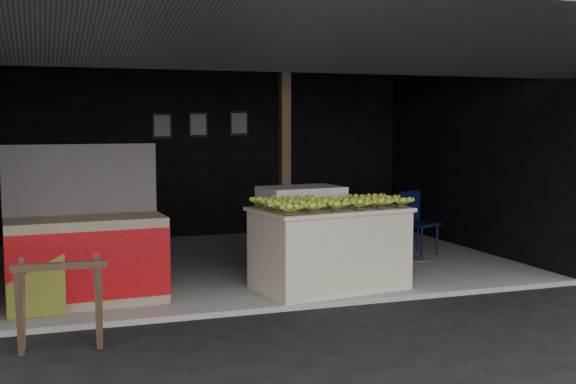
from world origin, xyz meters
name	(u,v)px	position (x,y,z in m)	size (l,w,h in m)	color
ground	(317,309)	(0.00, 0.00, 0.00)	(80.00, 80.00, 0.00)	black
concrete_slab	(251,263)	(0.00, 2.50, 0.03)	(7.00, 5.00, 0.06)	gray
shophouse	(244,113)	(0.00, 2.82, 2.10)	(7.40, 7.29, 3.02)	black
banana_table	(329,248)	(0.40, 0.62, 0.53)	(1.83, 1.27, 0.94)	silver
banana_pile	(330,199)	(0.40, 0.62, 1.09)	(1.57, 0.94, 0.19)	yellow
white_crate	(301,230)	(0.38, 1.51, 0.61)	(1.06, 0.78, 1.10)	white
neighbor_stall	(86,256)	(-2.29, 0.83, 0.56)	(1.66, 0.82, 1.67)	#998466
green_signboard	(36,275)	(-2.79, 0.43, 0.47)	(0.55, 0.04, 0.83)	black
sawhorse	(60,295)	(-2.60, -0.59, 0.49)	(0.79, 0.70, 0.77)	#4D3626
water_barrel	(393,254)	(1.39, 0.94, 0.34)	(0.38, 0.38, 0.56)	navy
plastic_chair	(415,217)	(2.40, 2.22, 0.60)	(0.56, 0.56, 0.91)	black
magenta_rug	(365,257)	(1.62, 2.23, 0.07)	(1.50, 1.00, 0.01)	#66164E
picture_frames	(200,124)	(-0.17, 4.89, 1.93)	(1.62, 0.04, 0.46)	black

